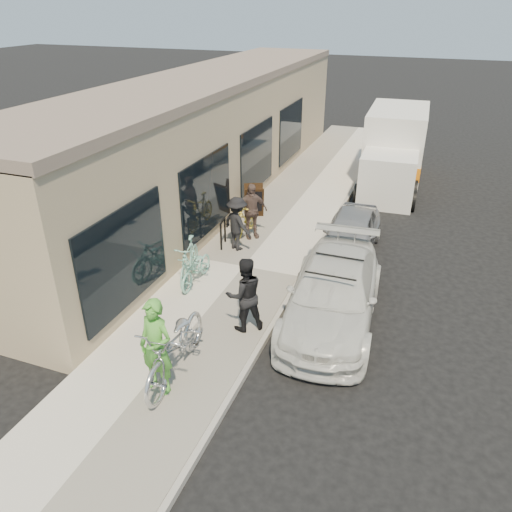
% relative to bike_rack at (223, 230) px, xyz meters
% --- Properties ---
extents(ground, '(120.00, 120.00, 0.00)m').
position_rel_bike_rack_xyz_m(ground, '(3.00, -3.95, -0.64)').
color(ground, black).
rests_on(ground, ground).
extents(sidewalk, '(3.00, 34.00, 0.15)m').
position_rel_bike_rack_xyz_m(sidewalk, '(1.00, -0.95, -0.56)').
color(sidewalk, beige).
rests_on(sidewalk, ground).
extents(curb, '(0.12, 34.00, 0.13)m').
position_rel_bike_rack_xyz_m(curb, '(2.55, -0.95, -0.57)').
color(curb, '#9D988F').
rests_on(curb, ground).
extents(storefront, '(3.60, 20.00, 4.22)m').
position_rel_bike_rack_xyz_m(storefront, '(-2.24, 4.04, 1.49)').
color(storefront, tan).
rests_on(storefront, ground).
extents(bike_rack, '(0.16, 0.57, 0.81)m').
position_rel_bike_rack_xyz_m(bike_rack, '(0.00, 0.00, 0.00)').
color(bike_rack, black).
rests_on(bike_rack, sidewalk).
extents(sandwich_board, '(0.81, 0.81, 1.00)m').
position_rel_bike_rack_xyz_m(sandwich_board, '(0.04, 2.40, 0.02)').
color(sandwich_board, '#331D0E').
rests_on(sandwich_board, sidewalk).
extents(sedan_white, '(2.27, 4.84, 1.41)m').
position_rel_bike_rack_xyz_m(sedan_white, '(3.69, -2.31, 0.05)').
color(sedan_white, silver).
rests_on(sedan_white, ground).
extents(sedan_silver, '(1.55, 3.62, 1.22)m').
position_rel_bike_rack_xyz_m(sedan_silver, '(3.42, 1.10, -0.03)').
color(sedan_silver, '#9B9BA0').
rests_on(sedan_silver, ground).
extents(moving_truck, '(2.35, 5.72, 2.77)m').
position_rel_bike_rack_xyz_m(moving_truck, '(3.74, 7.69, 0.59)').
color(moving_truck, silver).
rests_on(moving_truck, ground).
extents(tandem_bike, '(1.02, 2.47, 1.27)m').
position_rel_bike_rack_xyz_m(tandem_bike, '(1.42, -5.32, 0.15)').
color(tandem_bike, silver).
rests_on(tandem_bike, sidewalk).
extents(woman_rider, '(0.75, 0.56, 1.86)m').
position_rel_bike_rack_xyz_m(woman_rider, '(1.31, -5.79, 0.44)').
color(woman_rider, '#51A838').
rests_on(woman_rider, sidewalk).
extents(man_standing, '(1.03, 0.99, 1.66)m').
position_rel_bike_rack_xyz_m(man_standing, '(2.06, -3.50, 0.34)').
color(man_standing, black).
rests_on(man_standing, sidewalk).
extents(cruiser_bike_a, '(0.91, 1.85, 1.07)m').
position_rel_bike_rack_xyz_m(cruiser_bike_a, '(-0.00, -2.06, 0.05)').
color(cruiser_bike_a, '#83C4B1').
rests_on(cruiser_bike_a, sidewalk).
extents(cruiser_bike_b, '(0.58, 1.56, 0.81)m').
position_rel_bike_rack_xyz_m(cruiser_bike_b, '(0.23, -2.13, -0.08)').
color(cruiser_bike_b, '#83C4B1').
rests_on(cruiser_bike_b, sidewalk).
extents(cruiser_bike_c, '(0.54, 1.71, 1.02)m').
position_rel_bike_rack_xyz_m(cruiser_bike_c, '(0.29, 1.01, 0.02)').
color(cruiser_bike_c, yellow).
rests_on(cruiser_bike_c, sidewalk).
extents(bystander_a, '(1.14, 0.95, 1.54)m').
position_rel_bike_rack_xyz_m(bystander_a, '(0.45, -0.03, 0.28)').
color(bystander_a, black).
rests_on(bystander_a, sidewalk).
extents(bystander_b, '(1.01, 0.91, 1.65)m').
position_rel_bike_rack_xyz_m(bystander_b, '(0.53, 0.84, 0.34)').
color(bystander_b, brown).
rests_on(bystander_b, sidewalk).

